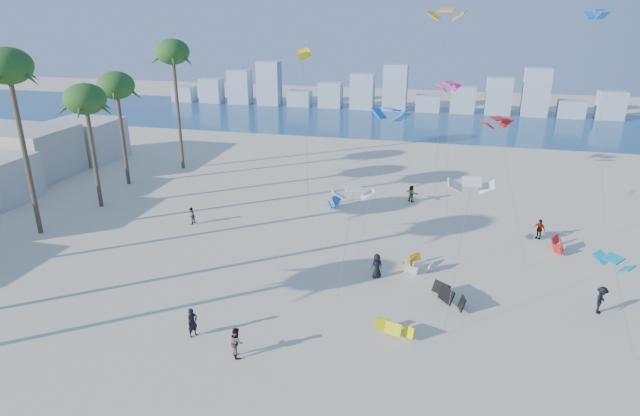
# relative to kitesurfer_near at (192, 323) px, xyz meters

# --- Properties ---
(ground) EXTENTS (220.00, 220.00, 0.00)m
(ground) POSITION_rel_kitesurfer_near_xyz_m (2.02, -4.97, -0.91)
(ground) COLOR beige
(ground) RESTS_ON ground
(ocean) EXTENTS (220.00, 220.00, 0.00)m
(ocean) POSITION_rel_kitesurfer_near_xyz_m (2.02, 67.03, -0.91)
(ocean) COLOR navy
(ocean) RESTS_ON ground
(kitesurfer_near) EXTENTS (0.70, 0.79, 1.82)m
(kitesurfer_near) POSITION_rel_kitesurfer_near_xyz_m (0.00, 0.00, 0.00)
(kitesurfer_near) COLOR black
(kitesurfer_near) RESTS_ON ground
(kitesurfer_mid) EXTENTS (1.07, 1.10, 1.79)m
(kitesurfer_mid) POSITION_rel_kitesurfer_near_xyz_m (3.24, -1.18, -0.02)
(kitesurfer_mid) COLOR gray
(kitesurfer_mid) RESTS_ON ground
(kitesurfers_far) EXTENTS (39.35, 19.48, 1.88)m
(kitesurfers_far) POSITION_rel_kitesurfer_near_xyz_m (15.13, 15.49, -0.03)
(kitesurfers_far) COLOR black
(kitesurfers_far) RESTS_ON ground
(grounded_kites) EXTENTS (20.70, 23.03, 1.01)m
(grounded_kites) POSITION_rel_kitesurfer_near_xyz_m (13.25, 12.09, -0.47)
(grounded_kites) COLOR #F6AC0C
(grounded_kites) RESTS_ON ground
(flying_kites) EXTENTS (37.04, 26.98, 18.66)m
(flying_kites) POSITION_rel_kitesurfer_near_xyz_m (14.68, 20.21, 11.29)
(flying_kites) COLOR silver
(flying_kites) RESTS_ON ground
(palm_row) EXTENTS (6.78, 44.80, 15.43)m
(palm_row) POSITION_rel_kitesurfer_near_xyz_m (-18.64, 11.18, 10.97)
(palm_row) COLOR brown
(palm_row) RESTS_ON ground
(distant_skyline) EXTENTS (85.00, 3.00, 8.40)m
(distant_skyline) POSITION_rel_kitesurfer_near_xyz_m (0.83, 77.03, 2.17)
(distant_skyline) COLOR #9EADBF
(distant_skyline) RESTS_ON ground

